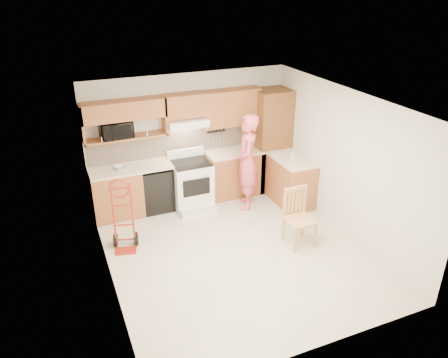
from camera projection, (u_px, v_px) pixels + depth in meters
floor at (236, 252)px, 7.16m from camera, size 4.00×4.50×0.02m
ceiling at (238, 102)px, 6.09m from camera, size 4.00×4.50×0.02m
wall_back at (189, 137)px, 8.51m from camera, size 4.00×0.02×2.50m
wall_front at (322, 266)px, 4.74m from camera, size 4.00×0.02×2.50m
wall_left at (103, 208)px, 5.92m from camera, size 0.02×4.50×2.50m
wall_right at (345, 163)px, 7.33m from camera, size 0.02×4.50×2.50m
backsplash at (190, 140)px, 8.51m from camera, size 3.92×0.03×0.55m
lower_cab_left at (117, 194)px, 8.05m from camera, size 0.90×0.60×0.90m
dishwasher at (156, 188)px, 8.32m from camera, size 0.60×0.60×0.85m
lower_cab_right at (234, 173)px, 8.88m from camera, size 1.14×0.60×0.90m
countertop_left at (131, 168)px, 7.95m from camera, size 1.50×0.63×0.04m
countertop_right at (234, 152)px, 8.68m from camera, size 1.14×0.63×0.04m
cab_return_right at (291, 182)px, 8.52m from camera, size 0.60×1.00×0.90m
countertop_return at (292, 159)px, 8.32m from camera, size 0.63×1.00×0.04m
pantry_tall at (271, 140)px, 8.91m from camera, size 0.70×0.60×2.10m
upper_cab_left at (123, 110)px, 7.61m from camera, size 1.50×0.33×0.34m
upper_shelf_mw at (126, 137)px, 7.83m from camera, size 1.50×0.33×0.04m
upper_cab_center at (185, 105)px, 8.03m from camera, size 0.76×0.33×0.44m
upper_cab_right at (232, 107)px, 8.42m from camera, size 1.14×0.33×0.70m
range_hood at (187, 122)px, 8.10m from camera, size 0.76×0.46×0.14m
knife_strip at (216, 135)px, 8.66m from camera, size 0.40×0.05×0.29m
microwave at (116, 129)px, 7.70m from camera, size 0.58×0.43×0.30m
range at (192, 181)px, 8.31m from camera, size 0.74×0.97×1.09m
person at (247, 162)px, 8.18m from camera, size 0.67×0.80×1.86m
hand_truck at (123, 218)px, 6.99m from camera, size 0.54×0.52×1.15m
dining_chair at (300, 218)px, 7.16m from camera, size 0.45×0.49×0.98m
soap_bottle at (293, 155)px, 8.26m from camera, size 0.10×0.10×0.17m
bowl at (120, 167)px, 7.87m from camera, size 0.25×0.25×0.05m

